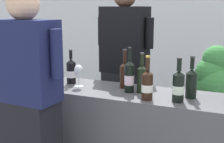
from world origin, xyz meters
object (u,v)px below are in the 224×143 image
(wine_bottle_8, at_px, (129,76))
(person_server, at_px, (124,78))
(wine_bottle_2, at_px, (147,85))
(wine_bottle_3, at_px, (59,67))
(wine_bottle_9, at_px, (191,82))
(wine_glass, at_px, (79,71))
(wine_bottle_4, at_px, (125,74))
(wine_bottle_1, at_px, (25,63))
(wine_bottle_7, at_px, (178,86))
(wine_bottle_5, at_px, (71,71))
(wine_bottle_6, at_px, (33,66))
(person_guest, at_px, (29,114))
(potted_shrub, at_px, (218,88))
(ice_bucket, at_px, (30,72))
(wine_bottle_0, at_px, (142,78))

(wine_bottle_8, xyz_separation_m, person_server, (-0.27, 0.58, -0.16))
(wine_bottle_2, distance_m, person_server, 0.86)
(wine_bottle_3, bearing_deg, wine_bottle_9, -4.76)
(wine_glass, bearing_deg, wine_bottle_4, 19.10)
(wine_bottle_1, height_order, wine_bottle_7, wine_bottle_1)
(wine_bottle_5, relative_size, person_server, 0.17)
(wine_bottle_6, bearing_deg, wine_bottle_1, 163.85)
(wine_bottle_1, distance_m, person_server, 0.98)
(person_guest, bearing_deg, wine_bottle_8, 45.58)
(potted_shrub, bearing_deg, wine_bottle_5, -137.76)
(wine_bottle_4, relative_size, wine_bottle_6, 0.98)
(wine_bottle_9, relative_size, ice_bucket, 1.49)
(wine_bottle_9, bearing_deg, wine_bottle_4, 172.22)
(wine_bottle_2, relative_size, wine_bottle_6, 0.97)
(wine_bottle_9, xyz_separation_m, potted_shrub, (0.11, 1.08, -0.29))
(wine_bottle_5, bearing_deg, wine_bottle_0, -3.63)
(wine_bottle_2, relative_size, wine_bottle_3, 1.01)
(wine_bottle_5, xyz_separation_m, person_guest, (0.03, -0.62, -0.19))
(wine_bottle_6, distance_m, wine_bottle_9, 1.48)
(wine_bottle_1, xyz_separation_m, person_server, (0.87, 0.42, -0.16))
(wine_bottle_5, relative_size, potted_shrub, 0.25)
(wine_bottle_5, bearing_deg, wine_glass, -34.34)
(wine_bottle_4, xyz_separation_m, wine_bottle_7, (0.49, -0.21, -0.00))
(wine_bottle_6, xyz_separation_m, person_guest, (0.47, -0.67, -0.19))
(wine_bottle_1, relative_size, wine_bottle_9, 1.12)
(wine_bottle_8, height_order, ice_bucket, wine_bottle_8)
(wine_bottle_3, height_order, wine_bottle_6, wine_bottle_6)
(wine_bottle_9, xyz_separation_m, person_server, (-0.74, 0.54, -0.15))
(wine_bottle_0, xyz_separation_m, wine_bottle_8, (-0.09, -0.03, 0.01))
(wine_bottle_8, relative_size, person_server, 0.20)
(wine_bottle_2, xyz_separation_m, wine_bottle_4, (-0.27, 0.25, 0.01))
(wine_bottle_4, xyz_separation_m, wine_bottle_8, (0.08, -0.11, 0.01))
(wine_bottle_4, bearing_deg, wine_bottle_3, 177.81)
(wine_bottle_0, relative_size, wine_bottle_8, 0.89)
(wine_bottle_4, height_order, wine_glass, wine_bottle_4)
(wine_bottle_2, relative_size, potted_shrub, 0.27)
(wine_bottle_7, xyz_separation_m, person_server, (-0.67, 0.68, -0.15))
(person_server, bearing_deg, potted_shrub, 32.35)
(wine_bottle_9, bearing_deg, ice_bucket, -174.39)
(wine_bottle_2, xyz_separation_m, wine_bottle_6, (-1.20, 0.26, -0.00))
(wine_bottle_7, xyz_separation_m, person_guest, (-0.94, -0.45, -0.19))
(wine_bottle_1, relative_size, wine_bottle_8, 0.99)
(wine_bottle_7, bearing_deg, wine_bottle_2, -169.96)
(person_guest, bearing_deg, ice_bucket, 126.55)
(ice_bucket, bearing_deg, person_guest, -53.45)
(wine_bottle_7, bearing_deg, wine_bottle_1, 170.54)
(wine_bottle_0, xyz_separation_m, ice_bucket, (-0.97, -0.13, -0.02))
(wine_bottle_2, height_order, wine_bottle_8, wine_bottle_8)
(wine_bottle_4, xyz_separation_m, wine_bottle_6, (-0.93, 0.01, -0.01))
(wine_bottle_2, bearing_deg, wine_bottle_4, 137.46)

